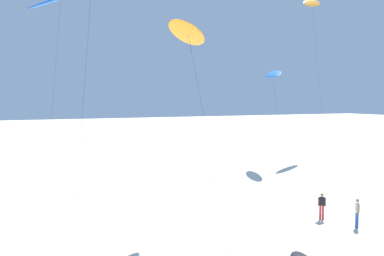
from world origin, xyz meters
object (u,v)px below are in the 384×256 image
Objects in this scene: flying_kite_4 at (188,34)px; flying_kite_9 at (273,74)px; person_near_left at (357,212)px; flying_kite_6 at (312,3)px; person_foreground_walker at (322,205)px.

flying_kite_9 is at bearing 41.96° from flying_kite_4.
flying_kite_4 reaches higher than person_near_left.
person_near_left is at bearing -126.31° from flying_kite_6.
person_near_left is at bearing -112.90° from flying_kite_9.
flying_kite_9 is (17.30, 15.56, -0.97)m from flying_kite_4.
flying_kite_4 is at bearing -138.04° from flying_kite_9.
person_foreground_walker is at bearing -117.25° from flying_kite_9.
flying_kite_9 is at bearing 62.75° from person_foreground_walker.
flying_kite_6 is 1.98× the size of flying_kite_9.
flying_kite_4 is 1.06× the size of flying_kite_9.
person_near_left reaches higher than person_foreground_walker.
flying_kite_6 reaches higher than flying_kite_4.
flying_kite_4 is 36.74m from flying_kite_6.
flying_kite_9 is 6.51× the size of person_near_left.
flying_kite_9 reaches higher than person_foreground_walker.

